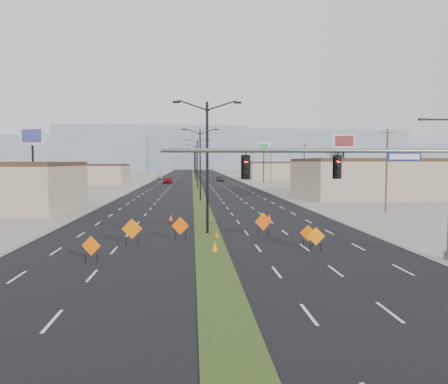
{
  "coord_description": "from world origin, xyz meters",
  "views": [
    {
      "loc": [
        -1.17,
        -21.08,
        5.51
      ],
      "look_at": [
        1.26,
        11.91,
        3.2
      ],
      "focal_mm": 35.0,
      "sensor_mm": 36.0,
      "label": 1
    }
  ],
  "objects": [
    {
      "name": "cone_0",
      "position": [
        0.21,
        5.21,
        0.34
      ],
      "size": [
        0.5,
        0.5,
        0.68
      ],
      "primitive_type": "cone",
      "rotation": [
        0.0,
        0.0,
        -0.27
      ],
      "color": "orange",
      "rests_on": "ground"
    },
    {
      "name": "utility_pole_3",
      "position": [
        20.0,
        130.0,
        4.67
      ],
      "size": [
        1.6,
        0.2,
        9.0
      ],
      "color": "#4C3823",
      "rests_on": "ground"
    },
    {
      "name": "streetlight_5",
      "position": [
        0.0,
        152.0,
        5.42
      ],
      "size": [
        5.15,
        0.24,
        10.02
      ],
      "color": "black",
      "rests_on": "ground"
    },
    {
      "name": "building_se_near",
      "position": [
        34.0,
        45.0,
        2.75
      ],
      "size": [
        36.0,
        18.0,
        5.5
      ],
      "primitive_type": "cube",
      "color": "tan",
      "rests_on": "ground"
    },
    {
      "name": "construction_sign_5",
      "position": [
        6.35,
        6.49,
        0.82
      ],
      "size": [
        1.02,
        0.36,
        1.41
      ],
      "rotation": [
        0.0,
        0.0,
        -0.31
      ],
      "color": "#D65D04",
      "rests_on": "ground"
    },
    {
      "name": "mesa_west",
      "position": [
        -120.0,
        280.0,
        11.0
      ],
      "size": [
        180.0,
        50.0,
        22.0
      ],
      "primitive_type": "cube",
      "color": "gray",
      "rests_on": "ground"
    },
    {
      "name": "car_left",
      "position": [
        -7.14,
        89.62,
        0.82
      ],
      "size": [
        2.55,
        5.02,
        1.64
      ],
      "primitive_type": "imported",
      "rotation": [
        0.0,
        0.0,
        -0.13
      ],
      "color": "maroon",
      "rests_on": "ground"
    },
    {
      "name": "pole_sign_east_far",
      "position": [
        17.7,
        92.65,
        8.66
      ],
      "size": [
        3.27,
        1.75,
        10.53
      ],
      "rotation": [
        0.0,
        0.0,
        0.43
      ],
      "color": "black",
      "rests_on": "ground"
    },
    {
      "name": "mesa_east",
      "position": [
        180.0,
        290.0,
        9.0
      ],
      "size": [
        160.0,
        50.0,
        18.0
      ],
      "primitive_type": "cube",
      "color": "gray",
      "rests_on": "ground"
    },
    {
      "name": "construction_sign_2",
      "position": [
        -2.0,
        9.28,
        0.97
      ],
      "size": [
        1.21,
        0.33,
        1.65
      ],
      "rotation": [
        0.0,
        0.0,
        -0.24
      ],
      "color": "#F95A05",
      "rests_on": "ground"
    },
    {
      "name": "car_far",
      "position": [
        -11.41,
        120.01,
        0.7
      ],
      "size": [
        2.15,
        4.89,
        1.4
      ],
      "primitive_type": "imported",
      "rotation": [
        0.0,
        0.0,
        0.04
      ],
      "color": "#9DA1A6",
      "rests_on": "ground"
    },
    {
      "name": "streetlight_4",
      "position": [
        0.0,
        124.0,
        5.42
      ],
      "size": [
        5.15,
        0.24,
        10.02
      ],
      "color": "black",
      "rests_on": "ground"
    },
    {
      "name": "mesa_center",
      "position": [
        40.0,
        300.0,
        14.0
      ],
      "size": [
        220.0,
        50.0,
        28.0
      ],
      "primitive_type": "cube",
      "color": "gray",
      "rests_on": "ground"
    },
    {
      "name": "building_sw_far",
      "position": [
        -32.0,
        85.0,
        2.25
      ],
      "size": [
        30.0,
        14.0,
        4.5
      ],
      "primitive_type": "cube",
      "color": "tan",
      "rests_on": "ground"
    },
    {
      "name": "construction_sign_3",
      "position": [
        6.41,
        4.9,
        0.88
      ],
      "size": [
        1.13,
        0.05,
        1.5
      ],
      "rotation": [
        0.0,
        0.0,
        0.01
      ],
      "color": "orange",
      "rests_on": "ground"
    },
    {
      "name": "signal_mast",
      "position": [
        8.56,
        2.0,
        4.79
      ],
      "size": [
        16.3,
        0.6,
        8.0
      ],
      "color": "slate",
      "rests_on": "ground"
    },
    {
      "name": "median_strip",
      "position": [
        0.0,
        100.0,
        0.0
      ],
      "size": [
        2.0,
        400.0,
        0.04
      ],
      "primitive_type": "cube",
      "color": "#2E4A1A",
      "rests_on": "ground"
    },
    {
      "name": "construction_sign_0",
      "position": [
        -5.11,
        7.62,
        1.05
      ],
      "size": [
        1.34,
        0.08,
        1.78
      ],
      "rotation": [
        0.0,
        0.0,
        -0.03
      ],
      "color": "#DC6604",
      "rests_on": "ground"
    },
    {
      "name": "ground",
      "position": [
        0.0,
        0.0,
        0.0
      ],
      "size": [
        600.0,
        600.0,
        0.0
      ],
      "primitive_type": "plane",
      "color": "gray",
      "rests_on": "ground"
    },
    {
      "name": "cone_3",
      "position": [
        -3.15,
        19.58,
        0.3
      ],
      "size": [
        0.47,
        0.47,
        0.61
      ],
      "primitive_type": "cone",
      "rotation": [
        0.0,
        0.0,
        0.38
      ],
      "color": "#F84405",
      "rests_on": "ground"
    },
    {
      "name": "utility_pole_2",
      "position": [
        20.0,
        95.0,
        4.67
      ],
      "size": [
        1.6,
        0.2,
        9.0
      ],
      "color": "#4C3823",
      "rests_on": "ground"
    },
    {
      "name": "utility_pole_0",
      "position": [
        20.0,
        25.0,
        4.67
      ],
      "size": [
        1.6,
        0.2,
        9.0
      ],
      "color": "#4C3823",
      "rests_on": "ground"
    },
    {
      "name": "construction_sign_4",
      "position": [
        4.05,
        10.44,
        1.04
      ],
      "size": [
        1.3,
        0.33,
        1.77
      ],
      "rotation": [
        0.0,
        0.0,
        0.22
      ],
      "color": "#D54904",
      "rests_on": "ground"
    },
    {
      "name": "building_se_far",
      "position": [
        38.0,
        110.0,
        2.5
      ],
      "size": [
        44.0,
        16.0,
        5.0
      ],
      "primitive_type": "cube",
      "color": "tan",
      "rests_on": "ground"
    },
    {
      "name": "cone_2",
      "position": [
        6.05,
        19.13,
        0.31
      ],
      "size": [
        0.42,
        0.42,
        0.62
      ],
      "primitive_type": "cone",
      "rotation": [
        0.0,
        0.0,
        -0.12
      ],
      "color": "#FF3A05",
      "rests_on": "ground"
    },
    {
      "name": "road_surface",
      "position": [
        0.0,
        100.0,
        0.0
      ],
      "size": [
        25.0,
        400.0,
        0.02
      ],
      "primitive_type": "cube",
      "color": "black",
      "rests_on": "ground"
    },
    {
      "name": "mesa_backdrop",
      "position": [
        -30.0,
        320.0,
        16.0
      ],
      "size": [
        140.0,
        50.0,
        32.0
      ],
      "primitive_type": "cube",
      "color": "gray",
      "rests_on": "ground"
    },
    {
      "name": "cone_1",
      "position": [
        0.59,
        9.96,
        0.29
      ],
      "size": [
        0.37,
        0.37,
        0.58
      ],
      "primitive_type": "cone",
      "rotation": [
        0.0,
        0.0,
        -0.08
      ],
      "color": "#DB5904",
      "rests_on": "ground"
    },
    {
      "name": "streetlight_1",
      "position": [
        0.0,
        40.0,
        5.42
      ],
      "size": [
        5.15,
        0.24,
        10.02
      ],
      "color": "black",
      "rests_on": "ground"
    },
    {
      "name": "pole_sign_west",
      "position": [
        -18.41,
        27.84,
        7.58
      ],
      "size": [
        2.98,
        1.33,
        9.31
      ],
      "rotation": [
        0.0,
        0.0,
        -0.33
      ],
      "color": "black",
      "rests_on": "ground"
    },
    {
      "name": "utility_pole_1",
      "position": [
        20.0,
        60.0,
        4.67
      ],
      "size": [
        1.6,
        0.2,
        9.0
      ],
      "color": "#4C3823",
      "rests_on": "ground"
    },
    {
      "name": "streetlight_0",
      "position": [
        0.0,
        12.0,
        5.42
      ],
      "size": [
        5.15,
        0.24,
        10.02
      ],
      "color": "black",
      "rests_on": "ground"
    },
    {
      "name": "streetlight_6",
      "position": [
        0.0,
        180.0,
        5.42
      ],
      "size": [
        5.15,
        0.24,
        10.02
      ],
      "color": "black",
      "rests_on": "ground"
    },
    {
      "name": "construction_sign_1",
      "position": [
        -6.7,
        3.0,
        0.85
      ],
      "size": [
        1.07,
        0.29,
        1.45
      ],
      "rotation": [
        0.0,
        0.0,
        -0.23
      ],
      "color": "#FF5F05",
      "rests_on": "ground"
    },
    {
      "name": "streetlight_3",
      "position": [
        0.0,
        96.0,
        5.42
      ],
      "size": [
        5.15,
        0.24,
        10.02
      ],
      "color": "black",
      "rests_on": "ground"
    },
    {
      "name": "car_mid",
      "position": [
        6.73,
        100.46,
        0.72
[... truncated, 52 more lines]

